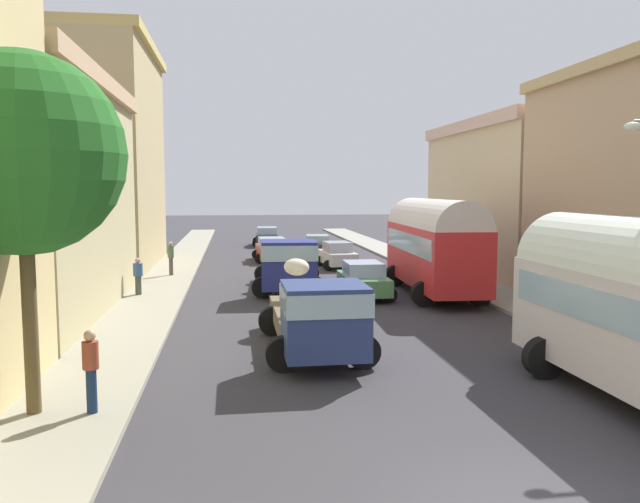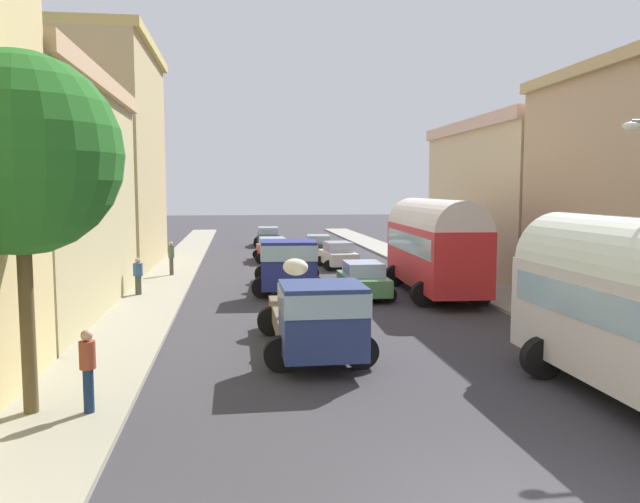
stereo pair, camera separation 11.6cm
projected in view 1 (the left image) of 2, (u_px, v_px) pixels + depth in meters
name	position (u px, v px, depth m)	size (l,w,h in m)	color
ground_plane	(304.00, 271.00, 35.40)	(154.00, 154.00, 0.00)	#353338
sidewalk_left	(173.00, 272.00, 34.41)	(2.50, 70.00, 0.14)	gray
sidewalk_right	(429.00, 267.00, 36.37)	(2.50, 70.00, 0.14)	gray
building_left_1	(32.00, 195.00, 22.40)	(5.62, 13.35, 8.65)	tan
building_left_2	(100.00, 157.00, 35.77)	(6.41, 12.35, 12.75)	tan
building_right_2	(503.00, 197.00, 34.24)	(4.86, 13.12, 8.25)	beige
parked_bus_1	(434.00, 242.00, 26.98)	(3.43, 8.49, 4.16)	red
cargo_truck_0	(316.00, 313.00, 17.11)	(2.96, 6.72, 2.33)	navy
cargo_truck_1	(288.00, 265.00, 27.55)	(3.41, 7.26, 2.44)	navy
car_0	(272.00, 249.00, 40.08)	(2.49, 4.29, 1.50)	#B0321E
car_1	(267.00, 236.00, 50.95)	(2.49, 4.42, 1.51)	#252829
car_2	(363.00, 280.00, 26.49)	(2.34, 3.76, 1.52)	#508B52
car_3	(337.00, 255.00, 36.49)	(2.37, 3.72, 1.53)	silver
car_4	(317.00, 246.00, 42.46)	(2.45, 4.00, 1.49)	#24242A
pedestrian_0	(171.00, 257.00, 32.43)	(0.45, 0.45, 1.88)	#494542
pedestrian_1	(138.00, 275.00, 26.42)	(0.56, 0.56, 1.70)	#44493C
pedestrian_2	(91.00, 368.00, 12.41)	(0.45, 0.45, 1.82)	#172C4A
roadside_tree_0	(22.00, 155.00, 12.00)	(3.92, 3.92, 7.21)	brown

